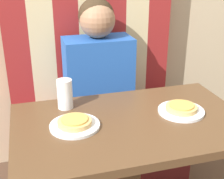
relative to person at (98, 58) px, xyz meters
The scene contains 9 objects.
booth_seat 0.56m from the person, 90.00° to the right, with size 1.04×0.53×0.49m.
booth_backrest 0.23m from the person, 90.00° to the left, with size 1.04×0.10×0.80m.
dining_table 0.63m from the person, 90.00° to the right, with size 0.98×0.60×0.71m.
person is the anchor object (origin of this frame).
plate_left 0.64m from the person, 112.06° to the right, with size 0.20×0.20×0.01m.
plate_right 0.64m from the person, 67.94° to the right, with size 0.20×0.20×0.01m.
pizza_left 0.63m from the person, 112.06° to the right, with size 0.14×0.14×0.03m.
pizza_right 0.63m from the person, 67.94° to the right, with size 0.14×0.14×0.03m.
drinking_cup 0.47m from the person, 121.83° to the right, with size 0.07×0.07×0.13m.
Camera 1 is at (-0.39, -1.08, 1.34)m, focal length 50.00 mm.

